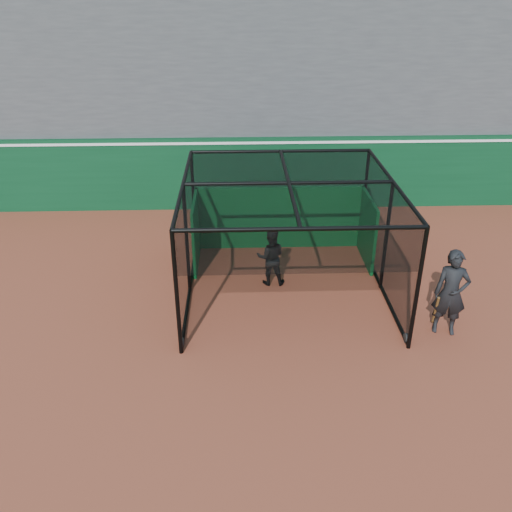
{
  "coord_description": "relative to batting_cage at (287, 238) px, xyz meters",
  "views": [
    {
      "loc": [
        -0.3,
        -9.33,
        7.33
      ],
      "look_at": [
        0.1,
        2.0,
        1.4
      ],
      "focal_mm": 38.0,
      "sensor_mm": 36.0,
      "label": 1
    }
  ],
  "objects": [
    {
      "name": "batter",
      "position": [
        -0.38,
        0.32,
        -0.69
      ],
      "size": [
        0.78,
        0.62,
        1.54
      ],
      "primitive_type": "imported",
      "rotation": [
        0.0,
        0.0,
        3.1
      ],
      "color": "black",
      "rests_on": "ground"
    },
    {
      "name": "outfield_wall",
      "position": [
        -0.91,
        5.7,
        -0.17
      ],
      "size": [
        50.0,
        0.5,
        2.5
      ],
      "color": "#0B3C1F",
      "rests_on": "ground"
    },
    {
      "name": "grandstand",
      "position": [
        -0.91,
        9.47,
        3.02
      ],
      "size": [
        50.0,
        7.85,
        8.95
      ],
      "color": "#4C4C4F",
      "rests_on": "ground"
    },
    {
      "name": "ground",
      "position": [
        -0.91,
        -2.8,
        -1.46
      ],
      "size": [
        120.0,
        120.0,
        0.0
      ],
      "primitive_type": "plane",
      "color": "brown",
      "rests_on": "ground"
    },
    {
      "name": "on_deck_player",
      "position": [
        3.49,
        -2.02,
        -0.43
      ],
      "size": [
        0.85,
        0.66,
        2.05
      ],
      "color": "black",
      "rests_on": "ground"
    },
    {
      "name": "batting_cage",
      "position": [
        0.0,
        0.0,
        0.0
      ],
      "size": [
        5.08,
        5.28,
        2.92
      ],
      "color": "black",
      "rests_on": "ground"
    }
  ]
}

